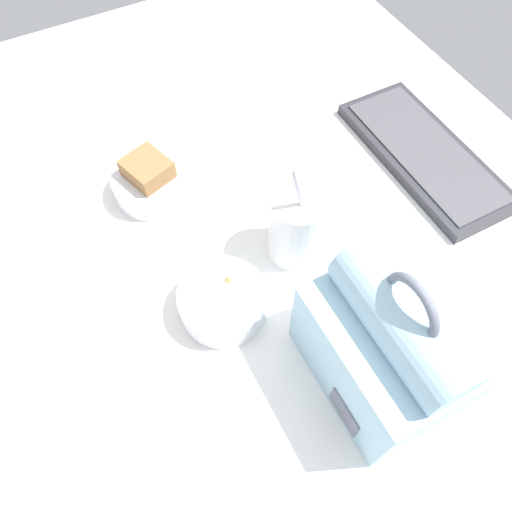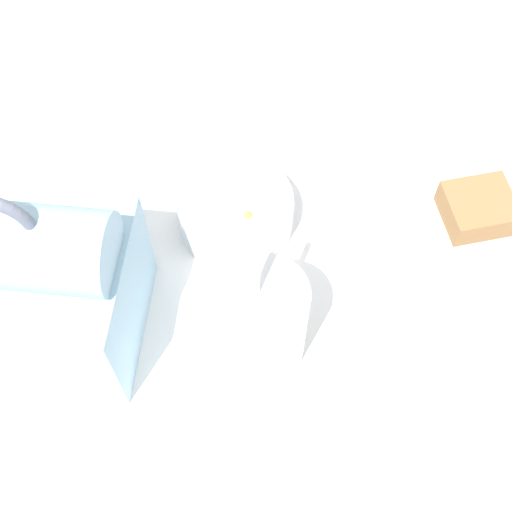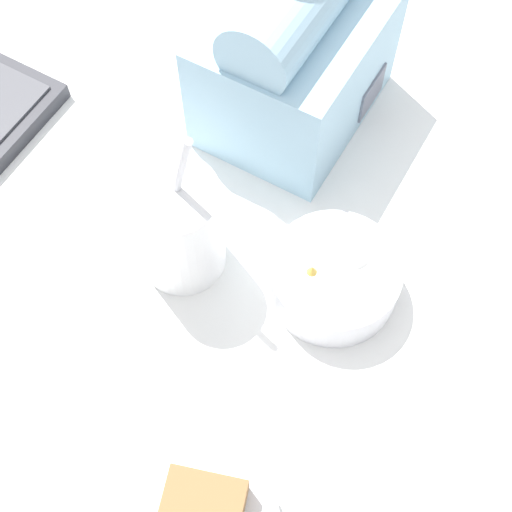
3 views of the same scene
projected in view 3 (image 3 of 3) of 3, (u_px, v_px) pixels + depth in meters
desk_surface at (244, 302)px, 67.25cm from camera, size 140.00×110.00×2.00cm
lunch_bag at (296, 54)px, 69.32cm from camera, size 18.93×14.82×22.09cm
soup_cup at (178, 227)px, 63.02cm from camera, size 8.08×8.08×19.13cm
bento_bowl_snacks at (333, 277)px, 64.69cm from camera, size 11.94×11.94×5.37cm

